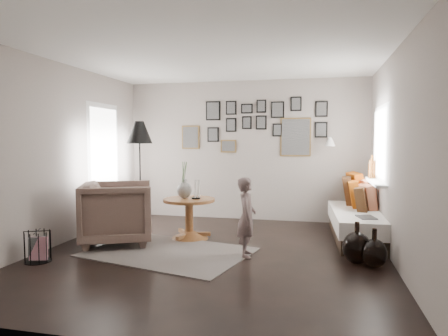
% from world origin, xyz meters
% --- Properties ---
extents(ground, '(4.80, 4.80, 0.00)m').
position_xyz_m(ground, '(0.00, 0.00, 0.00)').
color(ground, black).
rests_on(ground, ground).
extents(wall_back, '(4.50, 0.00, 4.50)m').
position_xyz_m(wall_back, '(0.00, 2.40, 1.30)').
color(wall_back, gray).
rests_on(wall_back, ground).
extents(wall_front, '(4.50, 0.00, 4.50)m').
position_xyz_m(wall_front, '(0.00, -2.40, 1.30)').
color(wall_front, gray).
rests_on(wall_front, ground).
extents(wall_left, '(0.00, 4.80, 4.80)m').
position_xyz_m(wall_left, '(-2.25, 0.00, 1.30)').
color(wall_left, gray).
rests_on(wall_left, ground).
extents(wall_right, '(0.00, 4.80, 4.80)m').
position_xyz_m(wall_right, '(2.25, 0.00, 1.30)').
color(wall_right, gray).
rests_on(wall_right, ground).
extents(ceiling, '(4.80, 4.80, 0.00)m').
position_xyz_m(ceiling, '(0.00, 0.00, 2.60)').
color(ceiling, white).
rests_on(ceiling, wall_back).
extents(door_left, '(0.00, 2.14, 2.14)m').
position_xyz_m(door_left, '(-2.23, 1.20, 1.05)').
color(door_left, white).
rests_on(door_left, wall_left).
extents(window_right, '(0.15, 1.32, 1.30)m').
position_xyz_m(window_right, '(2.18, 1.34, 0.93)').
color(window_right, white).
rests_on(window_right, wall_right).
extents(gallery_wall, '(2.74, 0.03, 1.08)m').
position_xyz_m(gallery_wall, '(0.29, 2.38, 1.74)').
color(gallery_wall, brown).
rests_on(gallery_wall, wall_back).
extents(wall_sconce, '(0.18, 0.36, 0.16)m').
position_xyz_m(wall_sconce, '(1.55, 2.13, 1.46)').
color(wall_sconce, white).
rests_on(wall_sconce, wall_back).
extents(rug, '(2.34, 1.88, 0.01)m').
position_xyz_m(rug, '(-0.58, -0.08, 0.01)').
color(rug, '#B5A79E').
rests_on(rug, ground).
extents(pedestal_table, '(0.78, 0.78, 0.61)m').
position_xyz_m(pedestal_table, '(-0.54, 0.71, 0.28)').
color(pedestal_table, brown).
rests_on(pedestal_table, ground).
extents(vase, '(0.22, 0.22, 0.56)m').
position_xyz_m(vase, '(-0.62, 0.73, 0.78)').
color(vase, black).
rests_on(vase, pedestal_table).
extents(candles, '(0.13, 0.13, 0.29)m').
position_xyz_m(candles, '(-0.43, 0.71, 0.75)').
color(candles, black).
rests_on(candles, pedestal_table).
extents(daybed, '(0.93, 2.03, 0.96)m').
position_xyz_m(daybed, '(2.00, 1.31, 0.31)').
color(daybed, black).
rests_on(daybed, ground).
extents(magazine_on_daybed, '(0.27, 0.33, 0.02)m').
position_xyz_m(magazine_on_daybed, '(2.00, 0.67, 0.45)').
color(magazine_on_daybed, black).
rests_on(magazine_on_daybed, daybed).
extents(armchair, '(1.30, 1.28, 0.90)m').
position_xyz_m(armchair, '(-1.47, 0.21, 0.45)').
color(armchair, brown).
rests_on(armchair, ground).
extents(armchair_cushion, '(0.54, 0.54, 0.18)m').
position_xyz_m(armchair_cushion, '(-1.44, 0.26, 0.48)').
color(armchair_cushion, silver).
rests_on(armchair_cushion, armchair).
extents(floor_lamp, '(0.42, 0.42, 1.80)m').
position_xyz_m(floor_lamp, '(-1.49, 1.04, 1.55)').
color(floor_lamp, black).
rests_on(floor_lamp, ground).
extents(magazine_basket, '(0.40, 0.40, 0.38)m').
position_xyz_m(magazine_basket, '(-2.00, -0.82, 0.19)').
color(magazine_basket, black).
rests_on(magazine_basket, ground).
extents(demijohn_large, '(0.34, 0.34, 0.51)m').
position_xyz_m(demijohn_large, '(1.82, -0.02, 0.20)').
color(demijohn_large, black).
rests_on(demijohn_large, ground).
extents(demijohn_small, '(0.30, 0.30, 0.46)m').
position_xyz_m(demijohn_small, '(2.00, -0.14, 0.18)').
color(demijohn_small, black).
rests_on(demijohn_small, ground).
extents(child, '(0.29, 0.40, 1.02)m').
position_xyz_m(child, '(0.47, -0.01, 0.51)').
color(child, '#624E4D').
rests_on(child, ground).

